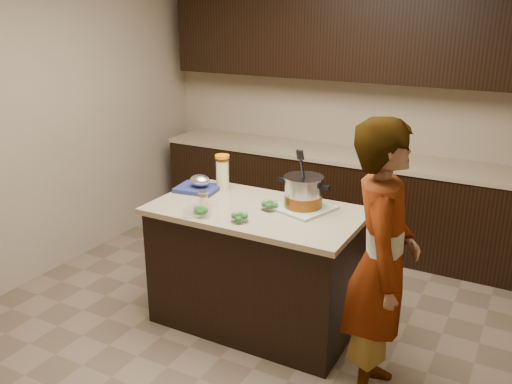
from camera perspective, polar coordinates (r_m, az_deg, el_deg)
ground_plane at (r=4.14m, az=0.00°, el=-13.46°), size 4.00×4.00×0.00m
room_shell at (r=3.53m, az=0.00°, el=10.72°), size 4.04×4.04×2.72m
back_cabinets at (r=5.25m, az=9.12°, el=4.63°), size 3.60×0.63×2.33m
island at (r=3.92m, az=0.00°, el=-7.87°), size 1.46×0.81×0.90m
dish_towel at (r=3.74m, az=4.96°, el=-1.64°), size 0.45×0.45×0.02m
stock_pot at (r=3.71m, az=5.00°, el=-0.18°), size 0.38×0.29×0.39m
lemonade_pitcher at (r=4.11m, az=-3.55°, el=1.97°), size 0.13×0.13×0.26m
mason_jar at (r=3.77m, az=-5.54°, el=-0.79°), size 0.08×0.08×0.12m
broccoli_tub_left at (r=3.71m, az=1.44°, el=-1.50°), size 0.12×0.12×0.06m
broccoli_tub_right at (r=3.51m, az=-1.75°, el=-2.76°), size 0.12×0.12×0.05m
broccoli_tub_rect at (r=3.63m, az=-6.15°, el=-2.07°), size 0.20×0.18×0.06m
blue_tray at (r=4.10m, az=-6.05°, el=0.69°), size 0.34×0.29×0.12m
person at (r=3.15m, az=13.05°, el=-7.53°), size 0.55×0.70×1.69m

